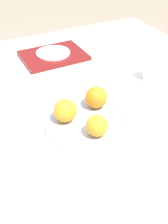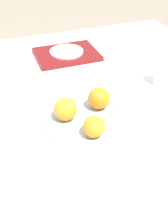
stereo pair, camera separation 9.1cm
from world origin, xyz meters
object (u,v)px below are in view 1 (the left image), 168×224
object	(u,v)px
serving_tray	(53,56)
side_plate	(53,53)
orange_1	(65,111)
water_glass	(152,69)
cup_0	(6,116)
orange_0	(97,126)
orange_2	(96,97)
fruit_platter	(84,121)

from	to	relation	value
serving_tray	side_plate	xyz separation A→B (m)	(0.00, 0.00, 0.02)
orange_1	water_glass	world-z (taller)	water_glass
serving_tray	cup_0	world-z (taller)	cup_0
orange_0	side_plate	world-z (taller)	orange_0
orange_1	orange_2	distance (m)	0.14
orange_0	cup_0	world-z (taller)	orange_0
fruit_platter	orange_2	bearing A→B (deg)	34.16
orange_2	water_glass	distance (m)	0.34
water_glass	cup_0	size ratio (longest dim) A/B	1.28
orange_2	serving_tray	xyz separation A→B (m)	(0.02, 0.49, -0.04)
orange_2	side_plate	distance (m)	0.49
water_glass	orange_1	bearing A→B (deg)	-167.50
fruit_platter	cup_0	xyz separation A→B (m)	(-0.25, 0.12, 0.03)
orange_0	water_glass	distance (m)	0.46
water_glass	serving_tray	world-z (taller)	water_glass
serving_tray	cup_0	bearing A→B (deg)	-129.36
fruit_platter	cup_0	bearing A→B (deg)	154.37
orange_1	orange_0	bearing A→B (deg)	-62.04
cup_0	serving_tray	bearing A→B (deg)	50.64
serving_tray	cup_0	xyz separation A→B (m)	(-0.35, -0.42, 0.03)
orange_1	side_plate	distance (m)	0.53
orange_2	serving_tray	world-z (taller)	orange_2
fruit_platter	orange_2	distance (m)	0.11
orange_2	cup_0	xyz separation A→B (m)	(-0.32, 0.06, -0.01)
orange_1	side_plate	size ratio (longest dim) A/B	0.48
orange_2	water_glass	size ratio (longest dim) A/B	0.81
cup_0	orange_2	bearing A→B (deg)	-11.24
fruit_platter	orange_0	world-z (taller)	orange_0
orange_2	side_plate	size ratio (longest dim) A/B	0.48
orange_1	serving_tray	xyz separation A→B (m)	(0.16, 0.51, -0.04)
fruit_platter	side_plate	world-z (taller)	side_plate
orange_1	side_plate	world-z (taller)	orange_1
orange_0	cup_0	distance (m)	0.32
fruit_platter	orange_1	size ratio (longest dim) A/B	3.51
orange_2	side_plate	bearing A→B (deg)	87.40
side_plate	orange_0	bearing A→B (deg)	-98.76
fruit_platter	cup_0	size ratio (longest dim) A/B	3.62
orange_1	cup_0	distance (m)	0.21
orange_1	orange_2	xyz separation A→B (m)	(0.14, 0.02, 0.00)
serving_tray	orange_1	bearing A→B (deg)	-107.25
fruit_platter	cup_0	distance (m)	0.27
fruit_platter	cup_0	world-z (taller)	cup_0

